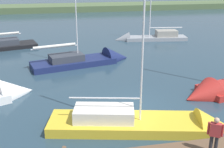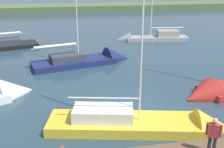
% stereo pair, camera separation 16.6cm
% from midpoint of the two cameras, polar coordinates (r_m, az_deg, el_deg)
% --- Properties ---
extents(ground_plane, '(200.00, 200.00, 0.00)m').
position_cam_midpoint_polar(ground_plane, '(16.88, 4.19, -6.80)').
color(ground_plane, '#263D4C').
extents(far_shoreline, '(180.00, 8.00, 2.40)m').
position_cam_midpoint_polar(far_shoreline, '(62.70, -7.09, 12.74)').
color(far_shoreline, '#4C603D').
rests_on(far_shoreline, ground_plane).
extents(sailboat_inner_slip, '(9.12, 4.38, 10.38)m').
position_cam_midpoint_polar(sailboat_inner_slip, '(25.04, -3.92, 2.64)').
color(sailboat_inner_slip, navy).
rests_on(sailboat_inner_slip, ground_plane).
extents(sailboat_mid_channel, '(8.75, 2.95, 9.08)m').
position_cam_midpoint_polar(sailboat_mid_channel, '(34.11, 7.42, 7.11)').
color(sailboat_mid_channel, gray).
rests_on(sailboat_mid_channel, ground_plane).
extents(sailboat_far_right, '(9.73, 4.14, 11.55)m').
position_cam_midpoint_polar(sailboat_far_right, '(14.77, 8.33, -10.58)').
color(sailboat_far_right, gold).
rests_on(sailboat_far_right, ground_plane).
extents(person_on_dock, '(0.54, 0.42, 1.62)m').
position_cam_midpoint_polar(person_on_dock, '(12.12, 20.30, -11.32)').
color(person_on_dock, '#28282D').
rests_on(person_on_dock, dock_pier).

